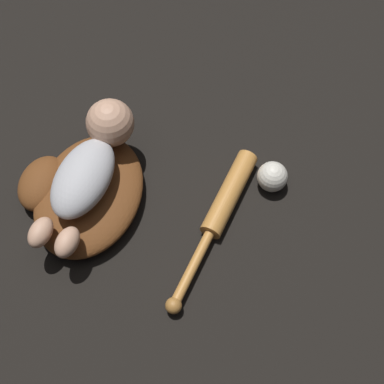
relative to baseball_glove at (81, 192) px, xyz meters
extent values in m
plane|color=black|center=(0.05, -0.04, -0.04)|extent=(6.00, 6.00, 0.00)
ellipsoid|color=brown|center=(0.00, -0.02, 0.00)|extent=(0.33, 0.25, 0.07)
ellipsoid|color=brown|center=(0.00, 0.09, 0.00)|extent=(0.15, 0.11, 0.07)
ellipsoid|color=#B2B2B7|center=(0.00, -0.02, 0.08)|extent=(0.21, 0.13, 0.08)
sphere|color=tan|center=(0.14, -0.03, 0.09)|extent=(0.11, 0.11, 0.11)
ellipsoid|color=tan|center=(-0.14, 0.02, 0.06)|extent=(0.07, 0.05, 0.05)
ellipsoid|color=tan|center=(-0.14, -0.04, 0.06)|extent=(0.07, 0.05, 0.05)
cylinder|color=#C6843D|center=(0.10, -0.33, -0.01)|extent=(0.23, 0.08, 0.05)
cylinder|color=#C6843D|center=(-0.10, -0.30, -0.01)|extent=(0.18, 0.05, 0.02)
sphere|color=#A97034|center=(-0.19, -0.28, -0.01)|extent=(0.04, 0.04, 0.04)
sphere|color=silver|center=(0.17, -0.41, 0.00)|extent=(0.07, 0.07, 0.07)
camera|label=1|loc=(-0.48, -0.41, 1.09)|focal=50.00mm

